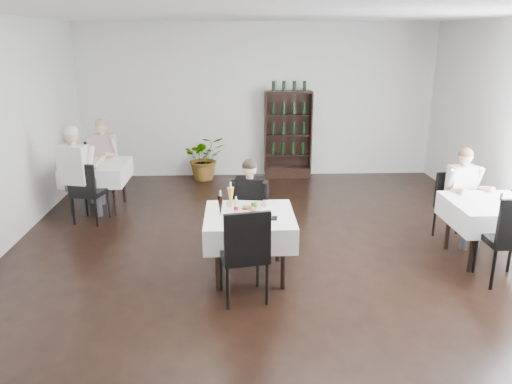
% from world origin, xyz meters
% --- Properties ---
extents(room_shell, '(9.00, 9.00, 9.00)m').
position_xyz_m(room_shell, '(0.00, 0.00, 1.50)').
color(room_shell, black).
rests_on(room_shell, ground).
extents(wine_shelf, '(0.90, 0.28, 1.75)m').
position_xyz_m(wine_shelf, '(0.60, 4.31, 0.85)').
color(wine_shelf, black).
rests_on(wine_shelf, ground).
extents(main_table, '(1.03, 1.03, 0.77)m').
position_xyz_m(main_table, '(-0.30, 0.00, 0.62)').
color(main_table, black).
rests_on(main_table, ground).
extents(left_table, '(0.98, 0.98, 0.77)m').
position_xyz_m(left_table, '(-2.70, 2.50, 0.62)').
color(left_table, black).
rests_on(left_table, ground).
extents(right_table, '(0.98, 0.98, 0.77)m').
position_xyz_m(right_table, '(2.70, 0.30, 0.62)').
color(right_table, black).
rests_on(right_table, ground).
extents(potted_tree, '(0.91, 0.83, 0.88)m').
position_xyz_m(potted_tree, '(-1.05, 4.20, 0.44)').
color(potted_tree, '#2D5B1F').
rests_on(potted_tree, ground).
extents(main_chair_far, '(0.51, 0.51, 0.88)m').
position_xyz_m(main_chair_far, '(-0.32, 0.65, 0.50)').
color(main_chair_far, black).
rests_on(main_chair_far, ground).
extents(main_chair_near, '(0.57, 0.57, 1.06)m').
position_xyz_m(main_chair_near, '(-0.37, -0.63, 0.60)').
color(main_chair_near, black).
rests_on(main_chair_near, ground).
extents(left_chair_far, '(0.57, 0.57, 0.97)m').
position_xyz_m(left_chair_far, '(-2.84, 3.19, 0.56)').
color(left_chair_far, black).
rests_on(left_chair_far, ground).
extents(left_chair_near, '(0.53, 0.53, 0.96)m').
position_xyz_m(left_chair_near, '(-2.69, 1.83, 0.55)').
color(left_chair_near, black).
rests_on(left_chair_near, ground).
extents(right_chair_far, '(0.49, 0.49, 0.94)m').
position_xyz_m(right_chair_far, '(2.56, 1.02, 0.53)').
color(right_chair_far, black).
rests_on(right_chair_far, ground).
extents(right_chair_near, '(0.49, 0.50, 1.07)m').
position_xyz_m(right_chair_near, '(2.62, -0.36, 0.61)').
color(right_chair_near, black).
rests_on(right_chair_near, ground).
extents(diner_main, '(0.51, 0.53, 1.28)m').
position_xyz_m(diner_main, '(-0.29, 0.52, 0.75)').
color(diner_main, '#404047').
rests_on(diner_main, ground).
extents(diner_left_far, '(0.59, 0.63, 1.40)m').
position_xyz_m(diner_left_far, '(-2.74, 3.02, 0.81)').
color(diner_left_far, '#404047').
rests_on(diner_left_far, ground).
extents(diner_left_near, '(0.63, 0.67, 1.51)m').
position_xyz_m(diner_left_near, '(-2.80, 1.88, 0.87)').
color(diner_left_near, '#404047').
rests_on(diner_left_near, ground).
extents(diner_right_far, '(0.53, 0.56, 1.32)m').
position_xyz_m(diner_right_far, '(2.63, 0.89, 0.76)').
color(diner_right_far, '#404047').
rests_on(diner_right_far, ground).
extents(plate_far, '(0.36, 0.36, 0.09)m').
position_xyz_m(plate_far, '(-0.28, 0.14, 0.79)').
color(plate_far, white).
rests_on(plate_far, main_table).
extents(plate_near, '(0.36, 0.36, 0.09)m').
position_xyz_m(plate_near, '(-0.30, -0.16, 0.79)').
color(plate_near, white).
rests_on(plate_near, main_table).
extents(pilsner_dark, '(0.07, 0.07, 0.31)m').
position_xyz_m(pilsner_dark, '(-0.63, -0.06, 0.90)').
color(pilsner_dark, black).
rests_on(pilsner_dark, main_table).
extents(pilsner_lager, '(0.08, 0.08, 0.34)m').
position_xyz_m(pilsner_lager, '(-0.51, 0.16, 0.91)').
color(pilsner_lager, gold).
rests_on(pilsner_lager, main_table).
extents(coke_bottle, '(0.05, 0.05, 0.21)m').
position_xyz_m(coke_bottle, '(-0.45, 0.01, 0.86)').
color(coke_bottle, silver).
rests_on(coke_bottle, main_table).
extents(napkin_cutlery, '(0.19, 0.19, 0.02)m').
position_xyz_m(napkin_cutlery, '(-0.08, -0.15, 0.78)').
color(napkin_cutlery, black).
rests_on(napkin_cutlery, main_table).
extents(pepper_mill, '(0.04, 0.04, 0.09)m').
position_xyz_m(pepper_mill, '(2.87, 0.38, 0.81)').
color(pepper_mill, black).
rests_on(pepper_mill, right_table).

